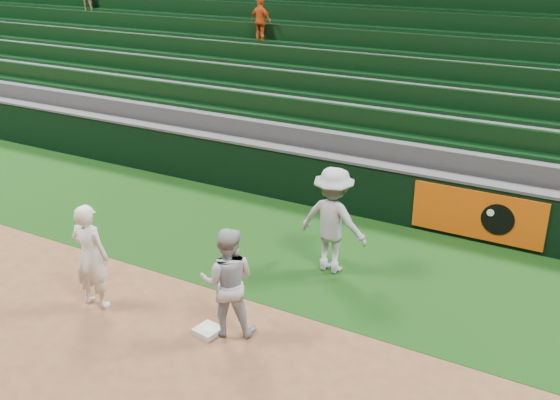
% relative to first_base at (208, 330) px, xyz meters
% --- Properties ---
extents(ground, '(70.00, 70.00, 0.00)m').
position_rel_first_base_xyz_m(ground, '(-0.14, 0.21, -0.04)').
color(ground, brown).
rests_on(ground, ground).
extents(foul_grass, '(36.00, 4.20, 0.01)m').
position_rel_first_base_xyz_m(foul_grass, '(-0.14, 3.21, -0.04)').
color(foul_grass, black).
rests_on(foul_grass, ground).
extents(first_base, '(0.42, 0.42, 0.08)m').
position_rel_first_base_xyz_m(first_base, '(0.00, 0.00, 0.00)').
color(first_base, silver).
rests_on(first_base, ground).
extents(first_baseman, '(0.70, 0.50, 1.81)m').
position_rel_first_base_xyz_m(first_baseman, '(-2.11, -0.23, 0.86)').
color(first_baseman, white).
rests_on(first_baseman, ground).
extents(baserunner, '(1.06, 0.97, 1.76)m').
position_rel_first_base_xyz_m(baserunner, '(0.26, 0.21, 0.84)').
color(baserunner, '#A4A7AF').
rests_on(baserunner, ground).
extents(base_coach, '(1.33, 0.81, 1.99)m').
position_rel_first_base_xyz_m(base_coach, '(0.82, 2.77, 0.96)').
color(base_coach, '#979AA3').
rests_on(base_coach, foul_grass).
extents(field_wall, '(36.00, 0.45, 1.25)m').
position_rel_first_base_xyz_m(field_wall, '(-0.12, 5.41, 0.59)').
color(field_wall, black).
rests_on(field_wall, ground).
extents(stadium_seating, '(36.00, 5.95, 5.51)m').
position_rel_first_base_xyz_m(stadium_seating, '(-0.14, 9.19, 1.66)').
color(stadium_seating, '#333335').
rests_on(stadium_seating, ground).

